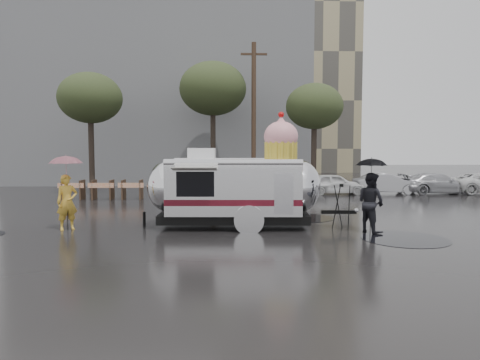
{
  "coord_description": "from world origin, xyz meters",
  "views": [
    {
      "loc": [
        0.64,
        -12.14,
        2.53
      ],
      "look_at": [
        1.19,
        1.93,
        1.54
      ],
      "focal_mm": 32.0,
      "sensor_mm": 36.0,
      "label": 1
    }
  ],
  "objects_px": {
    "person_right": "(371,203)",
    "tripod": "(341,202)",
    "airstream_trailer": "(237,186)",
    "person_left": "(67,202)"
  },
  "relations": [
    {
      "from": "person_left",
      "to": "airstream_trailer",
      "type": "bearing_deg",
      "value": -28.65
    },
    {
      "from": "person_left",
      "to": "person_right",
      "type": "relative_size",
      "value": 0.96
    },
    {
      "from": "airstream_trailer",
      "to": "person_left",
      "type": "height_order",
      "value": "airstream_trailer"
    },
    {
      "from": "tripod",
      "to": "airstream_trailer",
      "type": "bearing_deg",
      "value": -165.85
    },
    {
      "from": "person_left",
      "to": "person_right",
      "type": "bearing_deg",
      "value": -37.71
    },
    {
      "from": "person_right",
      "to": "person_left",
      "type": "bearing_deg",
      "value": 57.67
    },
    {
      "from": "person_right",
      "to": "tripod",
      "type": "xyz_separation_m",
      "value": [
        -0.74,
        0.63,
        -0.07
      ]
    },
    {
      "from": "person_right",
      "to": "tripod",
      "type": "relative_size",
      "value": 1.26
    },
    {
      "from": "person_left",
      "to": "tripod",
      "type": "relative_size",
      "value": 1.2
    },
    {
      "from": "person_right",
      "to": "tripod",
      "type": "distance_m",
      "value": 0.97
    }
  ]
}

